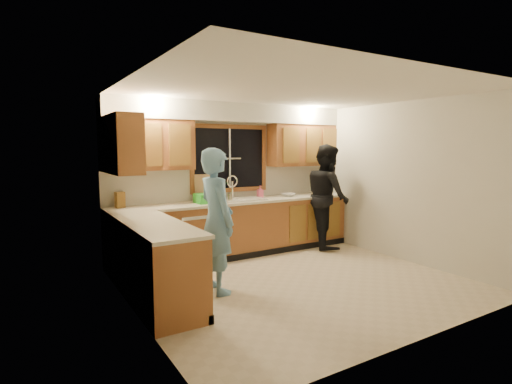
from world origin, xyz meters
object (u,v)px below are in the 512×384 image
(stove, at_px, (171,276))
(knife_block, at_px, (120,200))
(woman, at_px, (327,196))
(man, at_px, (216,221))
(dish_crate, at_px, (206,198))
(dishwasher, at_px, (190,237))
(bowl, at_px, (288,195))
(soap_bottle, at_px, (260,191))
(sink, at_px, (238,203))

(stove, bearing_deg, knife_block, 91.44)
(knife_block, bearing_deg, woman, -18.68)
(man, distance_m, dish_crate, 1.40)
(man, height_order, woman, woman)
(dishwasher, relative_size, dish_crate, 2.58)
(woman, bearing_deg, stove, 135.59)
(bowl, bearing_deg, soap_bottle, 164.67)
(sink, distance_m, man, 1.71)
(sink, distance_m, stove, 2.60)
(dish_crate, height_order, bowl, dish_crate)
(stove, bearing_deg, bowl, 32.78)
(dish_crate, bearing_deg, bowl, 0.88)
(woman, bearing_deg, dish_crate, 104.07)
(sink, height_order, man, man)
(man, relative_size, bowl, 7.53)
(man, xyz_separation_m, dish_crate, (0.46, 1.32, 0.10))
(stove, xyz_separation_m, knife_block, (-0.05, 1.99, 0.58))
(man, bearing_deg, soap_bottle, -46.16)
(knife_block, bearing_deg, stove, -98.58)
(dishwasher, relative_size, knife_block, 3.61)
(man, height_order, bowl, man)
(sink, relative_size, stove, 0.96)
(sink, relative_size, knife_block, 3.79)
(woman, distance_m, bowl, 0.70)
(sink, height_order, stove, sink)
(knife_block, xyz_separation_m, soap_bottle, (2.36, -0.04, -0.01))
(knife_block, bearing_deg, sink, -15.22)
(stove, height_order, man, man)
(woman, bearing_deg, knife_block, 103.76)
(dishwasher, xyz_separation_m, man, (-0.20, -1.34, 0.48))
(woman, bearing_deg, bowl, 82.53)
(stove, distance_m, man, 0.99)
(stove, bearing_deg, dishwasher, 62.31)
(dish_crate, bearing_deg, stove, -124.16)
(woman, distance_m, knife_block, 3.51)
(dishwasher, xyz_separation_m, dish_crate, (0.26, -0.02, 0.58))
(man, bearing_deg, dishwasher, -8.05)
(stove, height_order, knife_block, knife_block)
(man, xyz_separation_m, knife_block, (-0.80, 1.53, 0.14))
(woman, relative_size, knife_block, 8.14)
(bowl, bearing_deg, dish_crate, -179.12)
(man, distance_m, bowl, 2.46)
(sink, height_order, bowl, sink)
(dishwasher, relative_size, bowl, 3.47)
(man, bearing_deg, bowl, -56.63)
(dish_crate, height_order, soap_bottle, soap_bottle)
(man, bearing_deg, woman, -69.28)
(woman, height_order, bowl, woman)
(dishwasher, xyz_separation_m, bowl, (1.87, 0.00, 0.54))
(dish_crate, distance_m, soap_bottle, 1.11)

